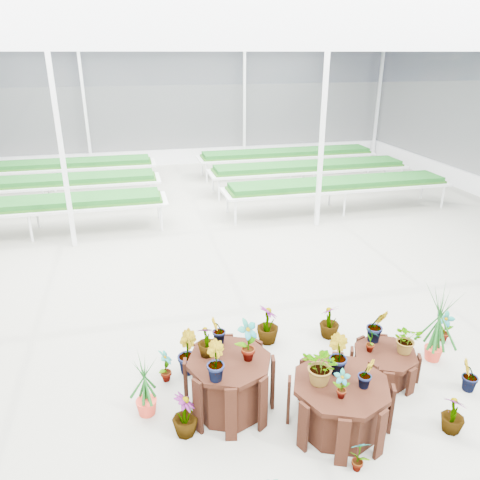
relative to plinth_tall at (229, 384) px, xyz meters
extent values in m
plane|color=gray|center=(0.63, 2.05, -0.37)|extent=(24.00, 24.00, 0.00)
cylinder|color=black|center=(0.00, 0.00, 0.00)|extent=(1.25, 1.25, 0.73)
cylinder|color=black|center=(1.20, -0.60, -0.05)|extent=(1.57, 1.57, 0.63)
cylinder|color=black|center=(2.20, 0.10, -0.17)|extent=(1.17, 1.17, 0.40)
imported|color=#134816|center=(-0.24, 0.15, 0.57)|extent=(0.28, 0.28, 0.41)
imported|color=#134816|center=(0.22, -0.06, 0.64)|extent=(0.35, 0.32, 0.55)
imported|color=#134816|center=(-0.07, 0.35, 0.56)|extent=(0.27, 0.27, 0.39)
imported|color=#134816|center=(-0.23, -0.31, 0.60)|extent=(0.26, 0.30, 0.47)
imported|color=#134816|center=(0.97, -0.54, 0.50)|extent=(0.56, 0.57, 0.48)
imported|color=#134816|center=(1.44, -0.72, 0.44)|extent=(0.25, 0.23, 0.36)
imported|color=#134816|center=(1.22, -0.39, 0.51)|extent=(0.26, 0.30, 0.49)
imported|color=#134816|center=(1.08, -0.82, 0.44)|extent=(0.22, 0.18, 0.35)
imported|color=#134816|center=(2.00, 0.17, 0.22)|extent=(0.18, 0.23, 0.38)
imported|color=#134816|center=(2.46, 0.05, 0.24)|extent=(0.43, 0.39, 0.41)
imported|color=#134816|center=(2.19, 0.38, 0.29)|extent=(0.32, 0.28, 0.52)
imported|color=#134816|center=(-0.60, -0.30, -0.09)|extent=(0.31, 0.31, 0.55)
imported|color=#134816|center=(-0.73, 0.71, -0.12)|extent=(0.22, 0.29, 0.50)
imported|color=#134816|center=(1.14, -1.25, -0.16)|extent=(0.23, 0.17, 0.41)
imported|color=#134816|center=(2.48, -0.99, -0.12)|extent=(0.39, 0.39, 0.49)
imported|color=#134816|center=(3.14, -0.42, -0.13)|extent=(0.31, 0.27, 0.48)
imported|color=#134816|center=(3.55, 0.67, -0.12)|extent=(0.32, 0.30, 0.50)
imported|color=#134816|center=(1.87, 1.20, -0.09)|extent=(0.42, 0.42, 0.56)
imported|color=#134816|center=(0.88, 1.29, -0.06)|extent=(0.40, 0.40, 0.62)
imported|color=#134816|center=(-0.42, 0.86, -0.06)|extent=(0.30, 0.36, 0.62)
camera|label=1|loc=(-0.97, -4.61, 3.83)|focal=35.00mm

